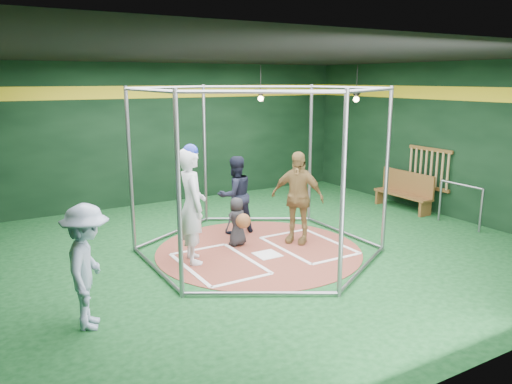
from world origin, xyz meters
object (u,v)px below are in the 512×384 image
visitor_leopard (297,197)px  umpire (235,195)px  batter_figure (192,205)px  dugout_bench (405,190)px

visitor_leopard → umpire: 1.35m
batter_figure → dugout_bench: 5.96m
batter_figure → visitor_leopard: batter_figure is taller
batter_figure → dugout_bench: size_ratio=1.29×
batter_figure → visitor_leopard: (2.16, -0.04, -0.13)m
dugout_bench → visitor_leopard: bearing=-168.6°
batter_figure → dugout_bench: (5.89, 0.71, -0.56)m
visitor_leopard → dugout_bench: 3.83m
visitor_leopard → dugout_bench: (3.73, 0.75, -0.43)m
visitor_leopard → umpire: size_ratio=1.11×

